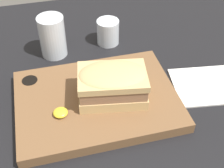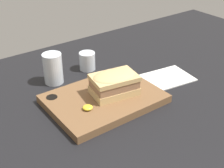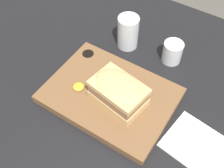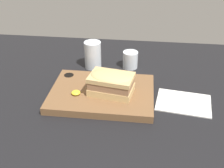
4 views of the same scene
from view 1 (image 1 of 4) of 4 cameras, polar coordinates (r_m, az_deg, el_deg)
The scene contains 7 objects.
dining_table at distance 72.25cm, azimuth 4.06°, elevation -3.01°, with size 185.98×102.68×2.00cm.
serving_board at distance 68.82cm, azimuth -2.83°, elevation -3.16°, with size 34.90×25.61×2.58cm.
sandwich at distance 65.17cm, azimuth 0.07°, elevation 0.19°, with size 15.61×11.69×7.51cm.
mustard_dollop at distance 64.78cm, azimuth -9.40°, elevation -5.17°, with size 3.04×3.04×1.22cm.
water_glass at distance 82.62cm, azimuth -10.78°, elevation 8.12°, with size 6.73×6.73×10.93cm.
wine_glass at distance 86.52cm, azimuth -0.74°, elevation 9.30°, with size 6.07×6.07×6.81cm.
napkin at distance 77.71cm, azimuth 17.56°, elevation -0.16°, with size 19.32×15.52×0.40cm.
Camera 1 is at (-17.45, -47.63, 52.45)cm, focal length 50.00 mm.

